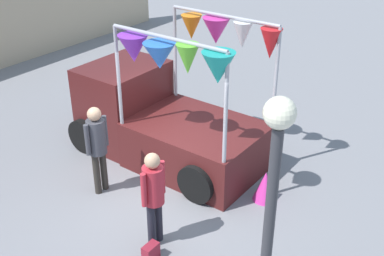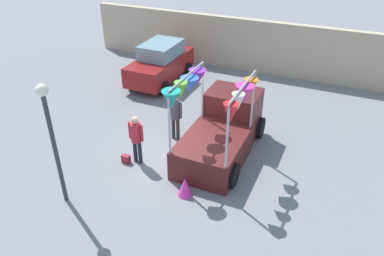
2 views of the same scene
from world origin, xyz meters
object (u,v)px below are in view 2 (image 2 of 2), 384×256
Objects in this scene: parked_car at (161,63)px; vendor_truck at (223,127)px; person_customer at (136,135)px; handbag at (126,159)px; street_lamp at (50,128)px; person_vendor at (175,113)px; folded_kite_bundle_magenta at (185,187)px.

vendor_truck is at bearing -42.68° from parked_car.
parked_car is at bearing 111.55° from person_customer.
street_lamp reaches higher than handbag.
person_vendor is at bearing 74.34° from person_customer.
person_customer reaches higher than folded_kite_bundle_magenta.
person_vendor is at bearing -56.08° from parked_car.
person_customer reaches higher than handbag.
folded_kite_bundle_magenta is (3.06, 1.59, -2.10)m from street_lamp.
street_lamp is (-0.59, -2.26, 2.26)m from handbag.
handbag is at bearing 164.90° from folded_kite_bundle_magenta.
folded_kite_bundle_magenta is at bearing -93.40° from vendor_truck.
folded_kite_bundle_magenta is (1.62, -2.66, -0.78)m from person_vendor.
handbag is at bearing 75.36° from street_lamp.
person_vendor is at bearing 121.27° from folded_kite_bundle_magenta.
street_lamp reaches higher than vendor_truck.
vendor_truck is 2.92m from person_customer.
handbag is 3.25m from street_lamp.
vendor_truck is 2.38× the size of person_customer.
parked_car is at bearing 123.92° from person_vendor.
person_vendor is at bearing 66.84° from handbag.
vendor_truck is 1.12× the size of street_lamp.
person_customer is at bearing -105.66° from person_vendor.
person_vendor is 2.96× the size of folded_kite_bundle_magenta.
parked_car is at bearing 108.13° from handbag.
person_customer is 0.47× the size of street_lamp.
vendor_truck is 1.78m from person_vendor.
person_vendor is (-1.78, -0.02, 0.16)m from vendor_truck.
person_customer is 1.87m from person_vendor.
vendor_truck is 2.30× the size of person_vendor.
person_customer is at bearing -141.43° from vendor_truck.
person_vendor reaches higher than person_customer.
person_vendor is 0.49× the size of street_lamp.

